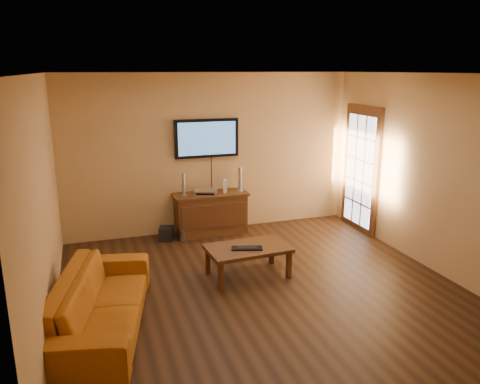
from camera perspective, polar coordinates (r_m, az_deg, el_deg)
name	(u,v)px	position (r m, az deg, el deg)	size (l,w,h in m)	color
ground_plane	(263,289)	(6.16, 2.77, -11.74)	(5.00, 5.00, 0.00)	black
room_walls	(247,152)	(6.19, 0.88, 4.90)	(5.00, 5.00, 5.00)	tan
french_door	(361,171)	(8.34, 14.51, 2.54)	(0.07, 1.02, 2.22)	#472510
media_console	(211,213)	(8.00, -3.56, -2.63)	(1.25, 0.48, 0.72)	#472510
television	(207,138)	(7.91, -4.08, 6.56)	(1.10, 0.08, 0.65)	black
coffee_table	(248,250)	(6.36, 0.97, -7.14)	(1.13, 0.72, 0.43)	#472510
sofa	(100,293)	(5.34, -16.71, -11.75)	(2.15, 0.63, 0.84)	#A65912
speaker_left	(184,185)	(7.78, -6.88, 0.81)	(0.10, 0.10, 0.37)	silver
speaker_right	(240,180)	(8.02, 0.00, 1.47)	(0.11, 0.11, 0.41)	silver
av_receiver	(206,192)	(7.82, -4.16, -0.03)	(0.36, 0.25, 0.08)	silver
game_console	(225,186)	(7.93, -1.84, 0.72)	(0.04, 0.16, 0.22)	white
subwoofer	(166,233)	(7.87, -8.96, -5.01)	(0.22, 0.22, 0.22)	black
bottle	(183,236)	(7.73, -6.98, -5.40)	(0.07, 0.07, 0.21)	white
keyboard	(247,248)	(6.27, 0.85, -6.85)	(0.44, 0.27, 0.02)	black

